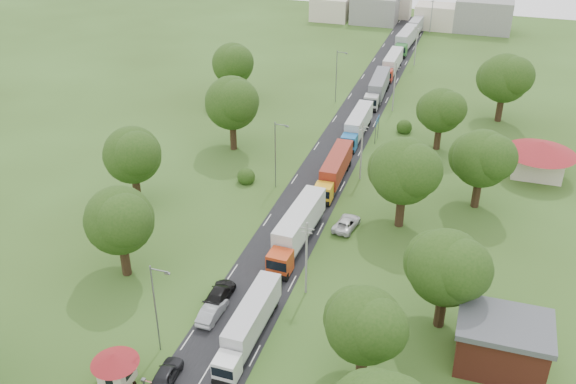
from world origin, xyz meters
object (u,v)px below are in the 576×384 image
at_px(info_sign, 377,124).
at_px(car_lane_mid, 212,311).
at_px(truck_0, 249,323).
at_px(car_lane_front, 166,374).
at_px(guard_booth, 115,364).

bearing_deg(info_sign, car_lane_mid, -99.01).
bearing_deg(truck_0, car_lane_mid, 159.48).
distance_m(info_sign, car_lane_front, 59.11).
distance_m(truck_0, car_lane_front, 9.36).
bearing_deg(car_lane_front, info_sign, -101.50).
bearing_deg(car_lane_mid, car_lane_front, 89.28).
xyz_separation_m(info_sign, truck_0, (-2.93, -50.86, -1.02)).
relative_size(truck_0, car_lane_mid, 2.79).
height_order(guard_booth, car_lane_mid, guard_booth).
relative_size(guard_booth, car_lane_mid, 0.91).
relative_size(guard_booth, info_sign, 1.07).
relative_size(truck_0, car_lane_front, 2.87).
distance_m(guard_booth, truck_0, 13.17).
distance_m(truck_0, car_lane_mid, 5.31).
bearing_deg(truck_0, guard_booth, -136.00).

